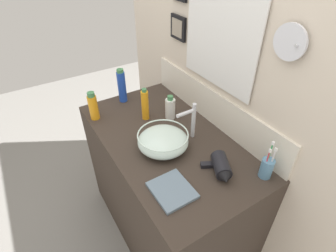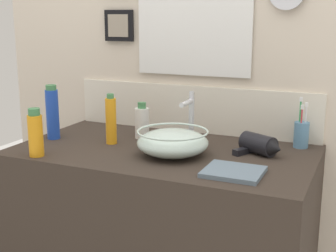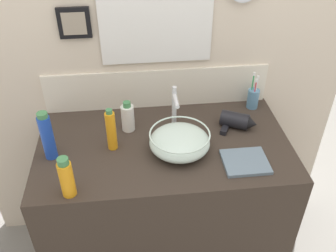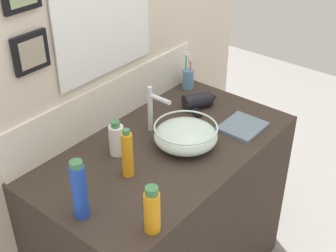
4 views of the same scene
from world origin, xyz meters
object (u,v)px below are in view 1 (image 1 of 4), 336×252
toothbrush_cup (267,168)px  spray_bottle (122,86)px  soap_dispenser (170,108)px  hand_towel (172,190)px  shampoo_bottle (145,105)px  glass_bowl_sink (163,141)px  lotion_bottle (93,106)px  faucet (191,119)px  hair_drier (221,168)px

toothbrush_cup → spray_bottle: size_ratio=0.87×
soap_dispenser → hand_towel: 0.60m
shampoo_bottle → hand_towel: (0.59, -0.18, -0.09)m
toothbrush_cup → hand_towel: (-0.16, -0.44, -0.05)m
toothbrush_cup → glass_bowl_sink: bearing=-144.2°
lotion_bottle → hand_towel: bearing=7.5°
soap_dispenser → spray_bottle: spray_bottle is taller
shampoo_bottle → lotion_bottle: 0.33m
soap_dispenser → spray_bottle: size_ratio=0.67×
faucet → hand_towel: (0.28, -0.31, -0.12)m
faucet → soap_dispenser: (-0.23, 0.01, -0.06)m
glass_bowl_sink → hand_towel: (0.28, -0.12, -0.05)m
soap_dispenser → spray_bottle: bearing=-154.4°
hair_drier → toothbrush_cup: 0.22m
faucet → soap_dispenser: 0.24m
hair_drier → toothbrush_cup: size_ratio=0.97×
glass_bowl_sink → spray_bottle: 0.59m
shampoo_bottle → spray_bottle: size_ratio=0.89×
toothbrush_cup → soap_dispenser: 0.68m
toothbrush_cup → hand_towel: size_ratio=1.05×
faucet → hair_drier: 0.33m
toothbrush_cup → spray_bottle: bearing=-163.9°
toothbrush_cup → lotion_bottle: bearing=-149.6°
spray_bottle → lotion_bottle: spray_bottle is taller
hair_drier → soap_dispenser: (-0.54, 0.05, 0.03)m
faucet → shampoo_bottle: (-0.31, -0.13, -0.03)m
soap_dispenser → shampoo_bottle: 0.16m
glass_bowl_sink → soap_dispenser: bearing=140.2°
hand_towel → shampoo_bottle: bearing=163.4°
faucet → glass_bowl_sink: bearing=-90.0°
lotion_bottle → hand_towel: lotion_bottle is taller
lotion_bottle → hand_towel: size_ratio=0.95×
faucet → lotion_bottle: size_ratio=1.18×
soap_dispenser → lotion_bottle: size_ratio=0.85×
glass_bowl_sink → faucet: size_ratio=1.25×
hair_drier → hand_towel: hair_drier is taller
shampoo_bottle → spray_bottle: spray_bottle is taller
shampoo_bottle → faucet: bearing=23.1°
glass_bowl_sink → spray_bottle: spray_bottle is taller
glass_bowl_sink → hand_towel: bearing=-23.3°
soap_dispenser → hand_towel: bearing=-31.5°
glass_bowl_sink → lotion_bottle: bearing=-155.3°
faucet → hand_towel: faucet is taller
soap_dispenser → shampoo_bottle: size_ratio=0.75×
hair_drier → soap_dispenser: soap_dispenser is taller
faucet → spray_bottle: (-0.58, -0.16, -0.01)m
hair_drier → lotion_bottle: bearing=-155.1°
glass_bowl_sink → hair_drier: (0.31, 0.15, -0.01)m
soap_dispenser → lotion_bottle: bearing=-121.2°
shampoo_bottle → soap_dispenser: bearing=60.6°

